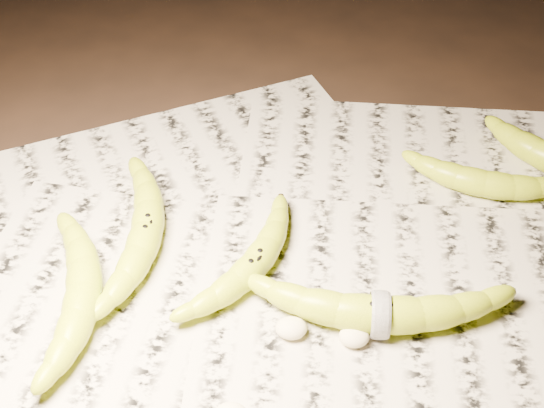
{
  "coord_description": "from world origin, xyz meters",
  "views": [
    {
      "loc": [
        -0.02,
        -0.58,
        0.63
      ],
      "look_at": [
        -0.01,
        0.04,
        0.05
      ],
      "focal_mm": 50.0,
      "sensor_mm": 36.0,
      "label": 1
    }
  ],
  "objects_px": {
    "banana_left_b": "(83,290)",
    "banana_upper_a": "(485,181)",
    "banana_left_a": "(146,230)",
    "banana_center": "(254,262)",
    "banana_taped": "(380,312)"
  },
  "relations": [
    {
      "from": "banana_left_b",
      "to": "banana_upper_a",
      "type": "xyz_separation_m",
      "value": [
        0.45,
        0.17,
        -0.0
      ]
    },
    {
      "from": "banana_center",
      "to": "banana_upper_a",
      "type": "relative_size",
      "value": 1.03
    },
    {
      "from": "banana_taped",
      "to": "banana_left_b",
      "type": "bearing_deg",
      "value": 178.14
    },
    {
      "from": "banana_center",
      "to": "banana_upper_a",
      "type": "height_order",
      "value": "same"
    },
    {
      "from": "banana_taped",
      "to": "banana_upper_a",
      "type": "relative_size",
      "value": 1.37
    },
    {
      "from": "banana_left_b",
      "to": "banana_upper_a",
      "type": "relative_size",
      "value": 1.13
    },
    {
      "from": "banana_left_a",
      "to": "banana_taped",
      "type": "bearing_deg",
      "value": -113.12
    },
    {
      "from": "banana_left_b",
      "to": "banana_upper_a",
      "type": "height_order",
      "value": "banana_left_b"
    },
    {
      "from": "banana_left_b",
      "to": "banana_center",
      "type": "xyz_separation_m",
      "value": [
        0.18,
        0.04,
        -0.0
      ]
    },
    {
      "from": "banana_left_a",
      "to": "banana_center",
      "type": "bearing_deg",
      "value": -109.09
    },
    {
      "from": "banana_left_a",
      "to": "banana_taped",
      "type": "xyz_separation_m",
      "value": [
        0.25,
        -0.12,
        0.0
      ]
    },
    {
      "from": "banana_left_a",
      "to": "banana_left_b",
      "type": "distance_m",
      "value": 0.1
    },
    {
      "from": "banana_left_b",
      "to": "banana_center",
      "type": "bearing_deg",
      "value": -82.13
    },
    {
      "from": "banana_left_a",
      "to": "banana_taped",
      "type": "height_order",
      "value": "banana_taped"
    },
    {
      "from": "banana_left_b",
      "to": "banana_left_a",
      "type": "bearing_deg",
      "value": -36.76
    }
  ]
}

